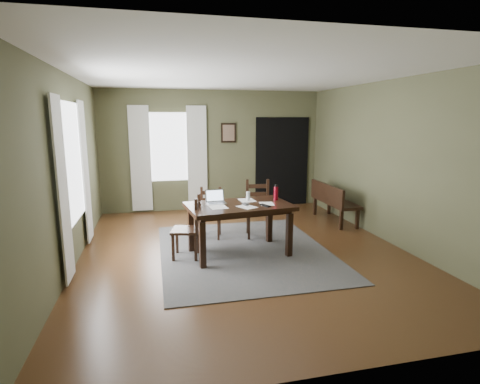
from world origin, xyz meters
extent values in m
cube|color=#492C16|center=(0.00, 0.00, -0.01)|extent=(5.00, 6.00, 0.01)
cube|color=brown|center=(0.00, 3.00, 1.35)|extent=(5.00, 0.02, 2.70)
cube|color=brown|center=(0.00, -3.00, 1.35)|extent=(5.00, 0.02, 2.70)
cube|color=brown|center=(-2.50, 0.00, 1.35)|extent=(0.02, 6.00, 2.70)
cube|color=brown|center=(2.50, 0.00, 1.35)|extent=(0.02, 6.00, 2.70)
cube|color=white|center=(0.00, 0.00, 2.70)|extent=(5.00, 6.00, 0.02)
cube|color=#474747|center=(0.00, 0.00, 0.01)|extent=(2.60, 3.20, 0.01)
cube|color=black|center=(-0.10, -0.10, 0.76)|extent=(1.66, 1.11, 0.06)
cube|color=black|center=(-0.10, -0.10, 0.70)|extent=(1.47, 0.93, 0.05)
cube|color=black|center=(-0.73, -0.54, 0.34)|extent=(0.09, 0.09, 0.66)
cube|color=black|center=(-0.82, 0.18, 0.34)|extent=(0.09, 0.09, 0.66)
cube|color=black|center=(0.61, -0.37, 0.34)|extent=(0.09, 0.09, 0.66)
cube|color=black|center=(0.52, 0.35, 0.34)|extent=(0.09, 0.09, 0.66)
cube|color=black|center=(-0.92, -0.07, 0.43)|extent=(0.49, 0.49, 0.04)
cube|color=black|center=(-1.04, 0.13, 0.21)|extent=(0.05, 0.05, 0.40)
cube|color=black|center=(-0.72, 0.05, 0.21)|extent=(0.05, 0.05, 0.40)
cube|color=black|center=(-1.12, -0.19, 0.21)|extent=(0.05, 0.05, 0.40)
cube|color=black|center=(-0.80, -0.27, 0.21)|extent=(0.05, 0.05, 0.40)
cube|color=black|center=(-0.70, 0.06, 0.69)|extent=(0.05, 0.05, 0.51)
cube|color=black|center=(-0.78, -0.29, 0.69)|extent=(0.05, 0.05, 0.51)
cube|color=black|center=(-0.74, -0.11, 0.56)|extent=(0.09, 0.30, 0.07)
cube|color=black|center=(-0.74, -0.11, 0.69)|extent=(0.09, 0.30, 0.07)
cube|color=black|center=(-0.74, -0.11, 0.83)|extent=(0.09, 0.30, 0.07)
cube|color=black|center=(-0.42, 0.79, 0.40)|extent=(0.46, 0.46, 0.04)
cube|color=black|center=(-0.61, 0.68, 0.20)|extent=(0.04, 0.04, 0.37)
cube|color=black|center=(-0.53, 0.98, 0.20)|extent=(0.04, 0.04, 0.37)
cube|color=black|center=(-0.31, 0.61, 0.20)|extent=(0.04, 0.04, 0.37)
cube|color=black|center=(-0.23, 0.91, 0.20)|extent=(0.04, 0.04, 0.37)
cube|color=black|center=(-0.54, 1.00, 0.65)|extent=(0.05, 0.05, 0.47)
cube|color=black|center=(-0.22, 0.92, 0.65)|extent=(0.05, 0.05, 0.47)
cube|color=black|center=(-0.38, 0.96, 0.52)|extent=(0.28, 0.09, 0.06)
cube|color=black|center=(-0.38, 0.96, 0.65)|extent=(0.28, 0.09, 0.06)
cube|color=black|center=(-0.38, 0.96, 0.78)|extent=(0.28, 0.09, 0.06)
cube|color=black|center=(0.42, 0.67, 0.46)|extent=(0.51, 0.51, 0.04)
cube|color=black|center=(0.21, 0.53, 0.22)|extent=(0.05, 0.05, 0.42)
cube|color=black|center=(0.28, 0.88, 0.22)|extent=(0.05, 0.05, 0.42)
cube|color=black|center=(0.56, 0.47, 0.22)|extent=(0.05, 0.05, 0.42)
cube|color=black|center=(0.62, 0.81, 0.22)|extent=(0.05, 0.05, 0.42)
cube|color=black|center=(0.27, 0.90, 0.73)|extent=(0.05, 0.05, 0.54)
cube|color=black|center=(0.64, 0.83, 0.73)|extent=(0.05, 0.05, 0.54)
cube|color=black|center=(0.45, 0.86, 0.59)|extent=(0.32, 0.09, 0.07)
cube|color=black|center=(0.45, 0.86, 0.73)|extent=(0.32, 0.09, 0.07)
cube|color=black|center=(0.45, 0.86, 0.88)|extent=(0.32, 0.09, 0.07)
cube|color=black|center=(2.22, 1.30, 0.41)|extent=(0.44, 1.38, 0.06)
cube|color=black|center=(2.39, 0.71, 0.19)|extent=(0.06, 0.06, 0.38)
cube|color=black|center=(2.05, 0.71, 0.19)|extent=(0.06, 0.06, 0.38)
cube|color=black|center=(2.39, 1.90, 0.19)|extent=(0.06, 0.06, 0.38)
cube|color=black|center=(2.05, 1.90, 0.19)|extent=(0.06, 0.06, 0.38)
cube|color=black|center=(2.02, 1.30, 0.61)|extent=(0.05, 1.38, 0.33)
cube|color=#B7B7BC|center=(-0.43, 0.04, 0.80)|extent=(0.30, 0.22, 0.01)
cube|color=#B7B7BC|center=(-0.44, 0.15, 0.89)|extent=(0.30, 0.07, 0.19)
cube|color=silver|center=(-0.44, 0.14, 0.89)|extent=(0.26, 0.05, 0.16)
cube|color=#3F3F42|center=(-0.43, 0.03, 0.80)|extent=(0.25, 0.13, 0.00)
cube|color=#3F3F42|center=(-0.03, -0.18, 0.81)|extent=(0.08, 0.11, 0.03)
cube|color=black|center=(0.25, -0.30, 0.80)|extent=(0.12, 0.20, 0.02)
cylinder|color=silver|center=(0.10, 0.16, 0.86)|extent=(0.07, 0.07, 0.14)
cylinder|color=maroon|center=(0.54, 0.09, 0.90)|extent=(0.08, 0.08, 0.21)
cylinder|color=black|center=(0.54, 0.09, 1.02)|extent=(0.05, 0.05, 0.03)
cube|color=white|center=(-0.45, -0.19, 0.79)|extent=(0.28, 0.34, 0.00)
cube|color=white|center=(0.31, -0.16, 0.79)|extent=(0.24, 0.29, 0.00)
cube|color=white|center=(0.08, 0.15, 0.79)|extent=(0.25, 0.32, 0.00)
cube|color=white|center=(-0.03, -0.29, 0.79)|extent=(0.31, 0.34, 0.00)
cube|color=white|center=(-2.47, 0.20, 1.45)|extent=(0.01, 1.30, 1.70)
cube|color=white|center=(-1.00, 2.97, 1.45)|extent=(1.00, 0.01, 1.50)
cube|color=silver|center=(-2.44, -0.62, 1.20)|extent=(0.03, 0.48, 2.30)
cube|color=silver|center=(-2.44, 1.02, 1.20)|extent=(0.03, 0.48, 2.30)
cube|color=silver|center=(-1.62, 2.94, 1.20)|extent=(0.44, 0.03, 2.30)
cube|color=silver|center=(-0.38, 2.94, 1.20)|extent=(0.44, 0.03, 2.30)
cube|color=black|center=(0.35, 2.97, 1.75)|extent=(0.34, 0.03, 0.44)
cube|color=brown|center=(0.35, 2.96, 1.75)|extent=(0.27, 0.01, 0.36)
cube|color=black|center=(1.65, 2.97, 1.05)|extent=(1.30, 0.03, 2.10)
camera|label=1|loc=(-1.34, -5.48, 2.06)|focal=28.00mm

